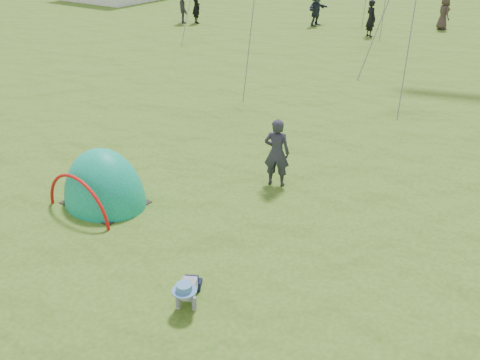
% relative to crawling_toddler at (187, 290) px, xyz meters
% --- Properties ---
extents(ground, '(140.00, 140.00, 0.00)m').
position_rel_crawling_toddler_xyz_m(ground, '(-0.86, -0.05, -0.27)').
color(ground, '#315B14').
extents(crawling_toddler, '(0.63, 0.79, 0.54)m').
position_rel_crawling_toddler_xyz_m(crawling_toddler, '(0.00, 0.00, 0.00)').
color(crawling_toddler, black).
rests_on(crawling_toddler, ground).
extents(popup_tent, '(2.28, 2.06, 2.45)m').
position_rel_crawling_toddler_xyz_m(popup_tent, '(-3.00, 2.41, -0.27)').
color(popup_tent, '#057834').
rests_on(popup_tent, ground).
extents(standing_adult, '(0.59, 0.40, 1.57)m').
position_rel_crawling_toddler_xyz_m(standing_adult, '(0.19, 4.43, 0.52)').
color(standing_adult, '#282733').
rests_on(standing_adult, ground).
extents(crowd_person_3, '(1.14, 1.28, 1.73)m').
position_rel_crawling_toddler_xyz_m(crowd_person_3, '(-9.89, 21.55, 0.59)').
color(crowd_person_3, black).
rests_on(crowd_person_3, ground).
extents(crowd_person_6, '(0.76, 0.76, 1.78)m').
position_rel_crawling_toddler_xyz_m(crowd_person_6, '(-9.25, 21.78, 0.62)').
color(crowd_person_6, black).
rests_on(crowd_person_6, ground).
extents(crowd_person_10, '(0.86, 0.97, 1.66)m').
position_rel_crawling_toddler_xyz_m(crowd_person_10, '(3.54, 24.39, 0.56)').
color(crowd_person_10, '#3C2D2A').
rests_on(crowd_person_10, ground).
extents(crowd_person_11, '(1.05, 1.65, 1.70)m').
position_rel_crawling_toddler_xyz_m(crowd_person_11, '(-2.92, 23.27, 0.58)').
color(crowd_person_11, '#242935').
rests_on(crowd_person_11, ground).
extents(crowd_person_12, '(0.73, 0.75, 1.74)m').
position_rel_crawling_toddler_xyz_m(crowd_person_12, '(0.19, 21.36, 0.60)').
color(crowd_person_12, black).
rests_on(crowd_person_12, ground).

